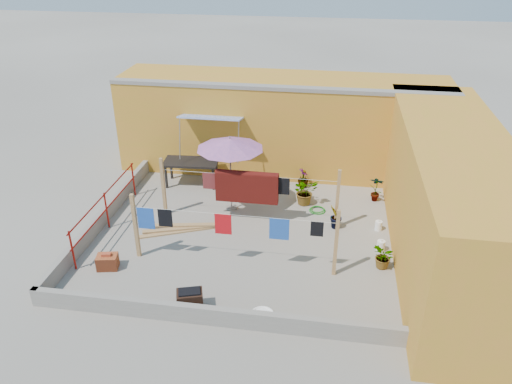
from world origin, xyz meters
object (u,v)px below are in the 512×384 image
water_jug_b (378,226)px  plant_back_a (305,191)px  patio_umbrella (230,144)px  water_jug_a (381,246)px  green_hose (317,210)px  outdoor_table (191,163)px  brick_stack (107,262)px  white_basin (262,315)px  brazier (190,300)px

water_jug_b → plant_back_a: 2.49m
patio_umbrella → water_jug_a: size_ratio=6.98×
water_jug_b → plant_back_a: (-2.16, 1.21, 0.28)m
green_hose → outdoor_table: bearing=164.4°
plant_back_a → water_jug_a: bearing=-46.2°
brick_stack → water_jug_a: size_ratio=1.70×
white_basin → water_jug_a: (2.70, 3.02, 0.10)m
brick_stack → brazier: size_ratio=0.87×
brazier → white_basin: size_ratio=1.23×
brazier → green_hose: (2.58, 4.87, -0.22)m
patio_umbrella → green_hose: size_ratio=4.73×
patio_umbrella → water_jug_b: (4.33, -0.56, -1.96)m
white_basin → green_hose: white_basin is taller
white_basin → water_jug_a: bearing=48.2°
brick_stack → white_basin: brick_stack is taller
outdoor_table → white_basin: 6.90m
outdoor_table → plant_back_a: 3.89m
outdoor_table → water_jug_a: outdoor_table is taller
white_basin → brick_stack: bearing=164.0°
outdoor_table → water_jug_a: (5.95, -3.02, -0.60)m
brick_stack → water_jug_b: 7.36m
brick_stack → plant_back_a: plant_back_a is taller
water_jug_a → green_hose: (-1.74, 1.85, -0.11)m
patio_umbrella → water_jug_a: patio_umbrella is taller
outdoor_table → plant_back_a: plant_back_a is taller
brick_stack → brazier: bearing=-25.4°
brazier → green_hose: size_ratio=1.33×
patio_umbrella → brazier: bearing=-89.9°
white_basin → green_hose: 4.97m
plant_back_a → outdoor_table: bearing=168.5°
green_hose → plant_back_a: (-0.41, 0.40, 0.39)m
brick_stack → plant_back_a: (4.61, 4.11, 0.23)m
water_jug_b → plant_back_a: size_ratio=0.37×
patio_umbrella → brazier: patio_umbrella is taller
white_basin → green_hose: bearing=78.8°
water_jug_a → water_jug_b: 1.04m
patio_umbrella → green_hose: 3.32m
patio_umbrella → green_hose: (2.58, 0.25, -2.06)m
brick_stack → water_jug_a: brick_stack is taller
water_jug_a → green_hose: 2.54m
brick_stack → green_hose: 6.25m
brick_stack → plant_back_a: bearing=41.7°
white_basin → plant_back_a: plant_back_a is taller
patio_umbrella → brick_stack: patio_umbrella is taller
brick_stack → water_jug_b: bearing=23.2°
white_basin → green_hose: size_ratio=1.08×
water_jug_b → brick_stack: bearing=-156.8°
patio_umbrella → water_jug_a: 5.01m
outdoor_table → water_jug_a: bearing=-26.9°
patio_umbrella → water_jug_b: size_ratio=7.45×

